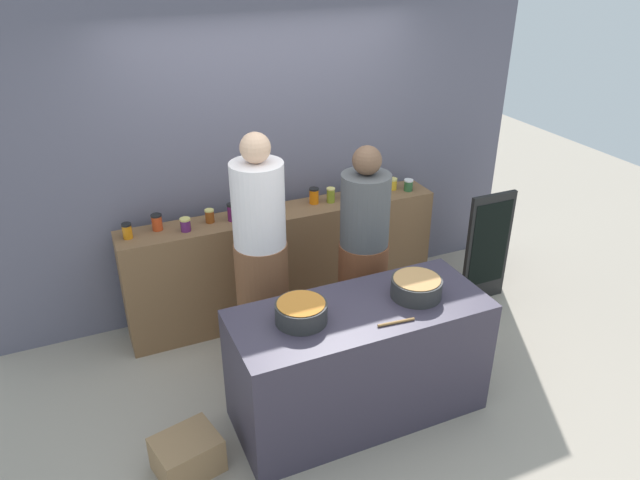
{
  "coord_description": "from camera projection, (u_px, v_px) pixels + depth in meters",
  "views": [
    {
      "loc": [
        -1.54,
        -3.13,
        3.01
      ],
      "look_at": [
        0.0,
        0.35,
        1.05
      ],
      "focal_mm": 33.58,
      "sensor_mm": 36.0,
      "label": 1
    }
  ],
  "objects": [
    {
      "name": "cooking_pot_center",
      "position": [
        416.0,
        287.0,
        3.95
      ],
      "size": [
        0.34,
        0.34,
        0.13
      ],
      "color": "#2D2D2D",
      "rests_on": "prep_table"
    },
    {
      "name": "preserve_jar_4",
      "position": [
        232.0,
        212.0,
        4.74
      ],
      "size": [
        0.07,
        0.07,
        0.14
      ],
      "color": "#59174B",
      "rests_on": "display_shelf"
    },
    {
      "name": "cooking_pot_left",
      "position": [
        301.0,
        312.0,
        3.69
      ],
      "size": [
        0.33,
        0.33,
        0.13
      ],
      "color": "#2D2D2D",
      "rests_on": "prep_table"
    },
    {
      "name": "display_shelf",
      "position": [
        285.0,
        262.0,
        5.15
      ],
      "size": [
        2.7,
        0.36,
        0.97
      ],
      "primitive_type": "cube",
      "color": "brown",
      "rests_on": "ground"
    },
    {
      "name": "preserve_jar_1",
      "position": [
        157.0,
        222.0,
        4.59
      ],
      "size": [
        0.08,
        0.08,
        0.13
      ],
      "color": "#C13C19",
      "rests_on": "display_shelf"
    },
    {
      "name": "preserve_jar_0",
      "position": [
        127.0,
        231.0,
        4.46
      ],
      "size": [
        0.07,
        0.07,
        0.12
      ],
      "color": "orange",
      "rests_on": "display_shelf"
    },
    {
      "name": "bread_crate",
      "position": [
        187.0,
        455.0,
        3.71
      ],
      "size": [
        0.45,
        0.39,
        0.25
      ],
      "primitive_type": "cube",
      "rotation": [
        0.0,
        0.0,
        0.23
      ],
      "color": "#936F4A",
      "rests_on": "ground"
    },
    {
      "name": "cook_with_tongs",
      "position": [
        261.0,
        265.0,
        4.4
      ],
      "size": [
        0.39,
        0.39,
        1.84
      ],
      "color": "brown",
      "rests_on": "ground"
    },
    {
      "name": "preserve_jar_6",
      "position": [
        273.0,
        201.0,
        4.92
      ],
      "size": [
        0.08,
        0.08,
        0.15
      ],
      "color": "orange",
      "rests_on": "display_shelf"
    },
    {
      "name": "preserve_jar_12",
      "position": [
        392.0,
        184.0,
        5.33
      ],
      "size": [
        0.08,
        0.08,
        0.1
      ],
      "color": "gold",
      "rests_on": "display_shelf"
    },
    {
      "name": "chalkboard_sign",
      "position": [
        488.0,
        248.0,
        5.3
      ],
      "size": [
        0.45,
        0.05,
        1.04
      ],
      "color": "black",
      "rests_on": "ground"
    },
    {
      "name": "storefront_wall",
      "position": [
        267.0,
        137.0,
        4.97
      ],
      "size": [
        4.8,
        0.12,
        3.0
      ],
      "primitive_type": "cube",
      "color": "slate",
      "rests_on": "ground"
    },
    {
      "name": "prep_table",
      "position": [
        359.0,
        362.0,
        4.04
      ],
      "size": [
        1.7,
        0.7,
        0.86
      ],
      "primitive_type": "cube",
      "color": "#363040",
      "rests_on": "ground"
    },
    {
      "name": "preserve_jar_7",
      "position": [
        314.0,
        196.0,
        5.04
      ],
      "size": [
        0.08,
        0.08,
        0.14
      ],
      "color": "orange",
      "rests_on": "display_shelf"
    },
    {
      "name": "preserve_jar_5",
      "position": [
        243.0,
        208.0,
        4.83
      ],
      "size": [
        0.08,
        0.08,
        0.13
      ],
      "color": "#5B7D21",
      "rests_on": "display_shelf"
    },
    {
      "name": "preserve_jar_3",
      "position": [
        210.0,
        216.0,
        4.72
      ],
      "size": [
        0.07,
        0.07,
        0.11
      ],
      "color": "brown",
      "rests_on": "display_shelf"
    },
    {
      "name": "wooden_spoon",
      "position": [
        396.0,
        322.0,
        3.69
      ],
      "size": [
        0.25,
        0.04,
        0.02
      ],
      "primitive_type": "cylinder",
      "rotation": [
        1.57,
        0.0,
        1.47
      ],
      "color": "#9E703D",
      "rests_on": "prep_table"
    },
    {
      "name": "cook_in_cap",
      "position": [
        363.0,
        261.0,
        4.6
      ],
      "size": [
        0.38,
        0.38,
        1.68
      ],
      "color": "brown",
      "rests_on": "ground"
    },
    {
      "name": "preserve_jar_13",
      "position": [
        408.0,
        185.0,
        5.29
      ],
      "size": [
        0.08,
        0.08,
        0.1
      ],
      "color": "#2C5A31",
      "rests_on": "display_shelf"
    },
    {
      "name": "preserve_jar_11",
      "position": [
        380.0,
        186.0,
        5.26
      ],
      "size": [
        0.08,
        0.08,
        0.12
      ],
      "color": "#37432A",
      "rests_on": "display_shelf"
    },
    {
      "name": "ground",
      "position": [
        339.0,
        384.0,
        4.48
      ],
      "size": [
        12.0,
        12.0,
        0.0
      ],
      "primitive_type": "plane",
      "color": "#9F9484"
    },
    {
      "name": "preserve_jar_2",
      "position": [
        185.0,
        225.0,
        4.58
      ],
      "size": [
        0.08,
        0.08,
        0.1
      ],
      "color": "#58205B",
      "rests_on": "display_shelf"
    },
    {
      "name": "preserve_jar_10",
      "position": [
        365.0,
        192.0,
        5.14
      ],
      "size": [
        0.07,
        0.07,
        0.12
      ],
      "color": "#244D1F",
      "rests_on": "display_shelf"
    },
    {
      "name": "preserve_jar_8",
      "position": [
        331.0,
        195.0,
        5.06
      ],
      "size": [
        0.07,
        0.07,
        0.13
      ],
      "color": "olive",
      "rests_on": "display_shelf"
    },
    {
      "name": "preserve_jar_9",
      "position": [
        346.0,
        191.0,
        5.15
      ],
      "size": [
        0.09,
        0.09,
        0.13
      ],
      "color": "#571F5C",
      "rests_on": "display_shelf"
    }
  ]
}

